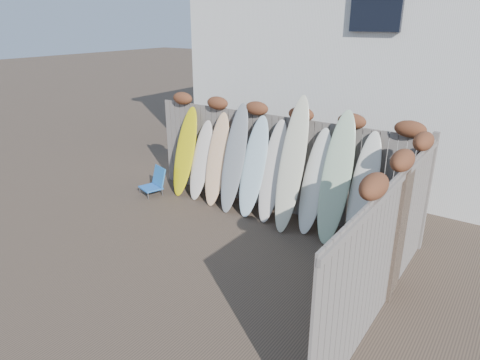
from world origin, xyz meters
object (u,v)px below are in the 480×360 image
Objects in this scene: beach_chair at (155,182)px; wooden_crate at (362,266)px; lattice_panel at (405,223)px; surfboard_0 at (185,152)px.

beach_chair is 1.03× the size of wooden_crate.
lattice_panel is 0.95× the size of surfboard_0.
lattice_panel is at bearing 44.32° from wooden_crate.
lattice_panel is (5.59, -0.34, 0.69)m from beach_chair.
wooden_crate is 4.84m from surfboard_0.
wooden_crate is at bearing -140.03° from lattice_panel.
surfboard_0 is (-4.62, 1.25, 0.68)m from wooden_crate.
lattice_panel reaches higher than wooden_crate.
beach_chair is at bearing 171.53° from wooden_crate.
beach_chair is 0.32× the size of lattice_panel.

